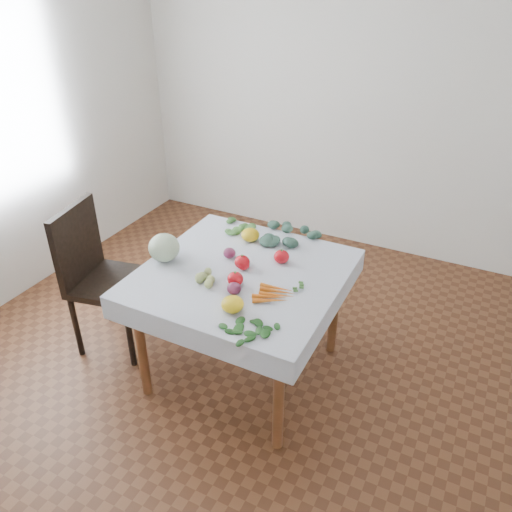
{
  "coord_description": "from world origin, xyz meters",
  "views": [
    {
      "loc": [
        1.16,
        -2.13,
        2.3
      ],
      "look_at": [
        0.04,
        0.1,
        0.82
      ],
      "focal_mm": 35.0,
      "sensor_mm": 36.0,
      "label": 1
    }
  ],
  "objects": [
    {
      "name": "tomato_d",
      "position": [
        0.03,
        -0.14,
        0.8
      ],
      "size": [
        0.12,
        0.12,
        0.08
      ],
      "primitive_type": "ellipsoid",
      "rotation": [
        0.0,
        0.0,
        -0.42
      ],
      "color": "red",
      "rests_on": "tablecloth"
    },
    {
      "name": "heirloom_back",
      "position": [
        -0.13,
        0.35,
        0.8
      ],
      "size": [
        0.14,
        0.14,
        0.08
      ],
      "primitive_type": "ellipsoid",
      "rotation": [
        0.0,
        0.0,
        0.28
      ],
      "color": "yellow",
      "rests_on": "tablecloth"
    },
    {
      "name": "basil_bunch",
      "position": [
        0.28,
        -0.47,
        0.76
      ],
      "size": [
        0.3,
        0.21,
        0.01
      ],
      "color": "#19501B",
      "rests_on": "tablecloth"
    },
    {
      "name": "kale_bunch",
      "position": [
        0.08,
        0.48,
        0.78
      ],
      "size": [
        0.32,
        0.32,
        0.05
      ],
      "color": "#345647",
      "rests_on": "tablecloth"
    },
    {
      "name": "onion_b",
      "position": [
        0.06,
        -0.21,
        0.79
      ],
      "size": [
        0.09,
        0.09,
        0.07
      ],
      "primitive_type": "ellipsoid",
      "rotation": [
        0.0,
        0.0,
        0.23
      ],
      "color": "#52172E",
      "rests_on": "tablecloth"
    },
    {
      "name": "tablecloth",
      "position": [
        0.0,
        0.0,
        0.75
      ],
      "size": [
        1.12,
        1.12,
        0.01
      ],
      "primitive_type": "cube",
      "color": "white",
      "rests_on": "table"
    },
    {
      "name": "tomatillo_cluster",
      "position": [
        -0.16,
        -0.18,
        0.78
      ],
      "size": [
        0.15,
        0.12,
        0.05
      ],
      "color": "#ABBC6C",
      "rests_on": "tablecloth"
    },
    {
      "name": "table",
      "position": [
        0.0,
        0.0,
        0.65
      ],
      "size": [
        1.0,
        1.0,
        0.75
      ],
      "color": "brown",
      "rests_on": "ground"
    },
    {
      "name": "heirloom_front",
      "position": [
        0.13,
        -0.35,
        0.8
      ],
      "size": [
        0.14,
        0.14,
        0.08
      ],
      "primitive_type": "ellipsoid",
      "rotation": [
        0.0,
        0.0,
        -0.2
      ],
      "color": "yellow",
      "rests_on": "tablecloth"
    },
    {
      "name": "onion_a",
      "position": [
        -0.14,
        0.1,
        0.79
      ],
      "size": [
        0.08,
        0.08,
        0.06
      ],
      "primitive_type": "ellipsoid",
      "rotation": [
        0.0,
        0.0,
        0.06
      ],
      "color": "#52172E",
      "rests_on": "tablecloth"
    },
    {
      "name": "chair",
      "position": [
        -0.99,
        -0.15,
        0.57
      ],
      "size": [
        0.53,
        0.53,
        1.0
      ],
      "color": "black",
      "rests_on": "ground"
    },
    {
      "name": "tomato_c",
      "position": [
        -0.01,
        0.03,
        0.79
      ],
      "size": [
        0.08,
        0.08,
        0.06
      ],
      "primitive_type": "ellipsoid",
      "rotation": [
        0.0,
        0.0,
        0.16
      ],
      "color": "red",
      "rests_on": "tablecloth"
    },
    {
      "name": "tomato_a",
      "position": [
        -0.02,
        0.04,
        0.8
      ],
      "size": [
        0.09,
        0.09,
        0.08
      ],
      "primitive_type": "ellipsoid",
      "rotation": [
        0.0,
        0.0,
        0.06
      ],
      "color": "red",
      "rests_on": "tablecloth"
    },
    {
      "name": "tomato_b",
      "position": [
        0.16,
        0.19,
        0.8
      ],
      "size": [
        0.12,
        0.12,
        0.08
      ],
      "primitive_type": "ellipsoid",
      "rotation": [
        0.0,
        0.0,
        -0.42
      ],
      "color": "red",
      "rests_on": "tablecloth"
    },
    {
      "name": "cabbage",
      "position": [
        -0.47,
        -0.09,
        0.84
      ],
      "size": [
        0.21,
        0.21,
        0.17
      ],
      "primitive_type": "ellipsoid",
      "rotation": [
        0.0,
        0.0,
        0.16
      ],
      "color": "beige",
      "rests_on": "tablecloth"
    },
    {
      "name": "dill_bunch",
      "position": [
        -0.29,
        0.47,
        0.77
      ],
      "size": [
        0.24,
        0.22,
        0.03
      ],
      "color": "#4B833C",
      "rests_on": "tablecloth"
    },
    {
      "name": "carrot_bunch",
      "position": [
        0.27,
        -0.14,
        0.77
      ],
      "size": [
        0.19,
        0.21,
        0.03
      ],
      "color": "orange",
      "rests_on": "tablecloth"
    },
    {
      "name": "back_wall",
      "position": [
        0.0,
        2.0,
        1.35
      ],
      "size": [
        4.0,
        0.04,
        2.7
      ],
      "primitive_type": "cube",
      "color": "silver",
      "rests_on": "ground"
    },
    {
      "name": "ground",
      "position": [
        0.0,
        0.0,
        0.0
      ],
      "size": [
        4.0,
        4.0,
        0.0
      ],
      "primitive_type": "plane",
      "color": "brown"
    }
  ]
}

